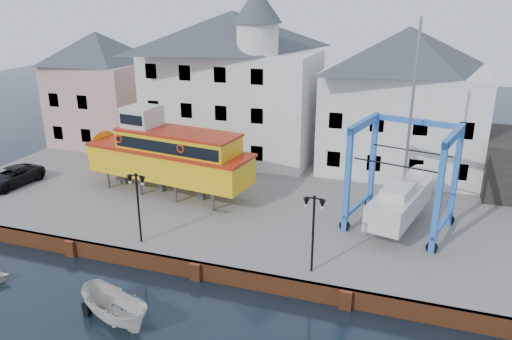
% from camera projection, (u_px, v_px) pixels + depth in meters
% --- Properties ---
extents(ground, '(140.00, 140.00, 0.00)m').
position_uv_depth(ground, '(196.00, 279.00, 26.75)').
color(ground, black).
rests_on(ground, ground).
extents(hardstanding, '(44.00, 22.00, 1.00)m').
position_uv_depth(hardstanding, '(261.00, 196.00, 36.39)').
color(hardstanding, slate).
rests_on(hardstanding, ground).
extents(quay_wall, '(44.00, 0.47, 1.00)m').
position_uv_depth(quay_wall, '(197.00, 270.00, 26.67)').
color(quay_wall, brown).
rests_on(quay_wall, ground).
extents(building_pink, '(8.00, 7.00, 10.30)m').
position_uv_depth(building_pink, '(101.00, 89.00, 46.24)').
color(building_pink, tan).
rests_on(building_pink, hardstanding).
extents(building_white_main, '(14.00, 8.30, 14.00)m').
position_uv_depth(building_white_main, '(234.00, 83.00, 42.19)').
color(building_white_main, silver).
rests_on(building_white_main, hardstanding).
extents(building_white_right, '(12.00, 8.00, 11.20)m').
position_uv_depth(building_white_right, '(403.00, 101.00, 38.75)').
color(building_white_right, silver).
rests_on(building_white_right, hardstanding).
extents(lamp_post_left, '(1.12, 0.32, 4.20)m').
position_uv_depth(lamp_post_left, '(137.00, 190.00, 27.64)').
color(lamp_post_left, black).
rests_on(lamp_post_left, hardstanding).
extents(lamp_post_right, '(1.12, 0.32, 4.20)m').
position_uv_depth(lamp_post_right, '(314.00, 215.00, 24.60)').
color(lamp_post_right, black).
rests_on(lamp_post_right, hardstanding).
extents(tour_boat, '(14.30, 5.23, 6.09)m').
position_uv_depth(tour_boat, '(159.00, 153.00, 35.10)').
color(tour_boat, '#59595E').
rests_on(tour_boat, hardstanding).
extents(travel_lift, '(6.63, 8.42, 12.33)m').
position_uv_depth(travel_lift, '(404.00, 192.00, 30.34)').
color(travel_lift, '#257CC7').
rests_on(travel_lift, hardstanding).
extents(van, '(2.77, 5.10, 1.36)m').
position_uv_depth(van, '(11.00, 177.00, 36.87)').
color(van, black).
rests_on(van, hardstanding).
extents(motorboat_a, '(4.73, 3.18, 1.71)m').
position_uv_depth(motorboat_a, '(117.00, 322.00, 23.28)').
color(motorboat_a, silver).
rests_on(motorboat_a, ground).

